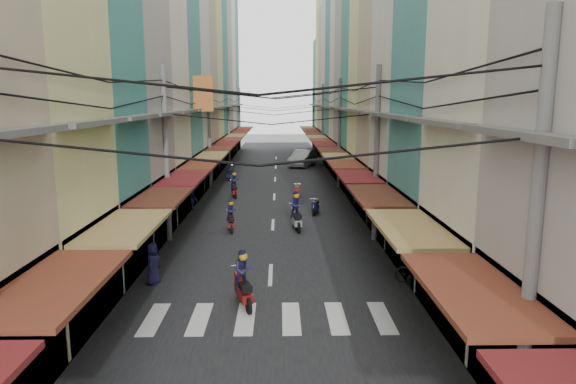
{
  "coord_description": "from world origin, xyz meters",
  "views": [
    {
      "loc": [
        0.35,
        -20.79,
        6.62
      ],
      "look_at": [
        0.76,
        3.31,
        2.28
      ],
      "focal_mm": 32.0,
      "sensor_mm": 36.0,
      "label": 1
    }
  ],
  "objects": [
    {
      "name": "sidewalk_left",
      "position": [
        -6.5,
        20.0,
        0.03
      ],
      "size": [
        3.0,
        80.0,
        0.06
      ],
      "primitive_type": "cube",
      "color": "gray",
      "rests_on": "ground"
    },
    {
      "name": "bicycle",
      "position": [
        5.5,
        -3.0,
        0.0
      ],
      "size": [
        1.81,
        0.92,
        1.19
      ],
      "primitive_type": "imported",
      "rotation": [
        0.0,
        0.0,
        1.41
      ],
      "color": "black",
      "rests_on": "ground"
    },
    {
      "name": "white_car",
      "position": [
        2.73,
        30.62,
        0.0
      ],
      "size": [
        6.24,
        4.12,
        2.05
      ],
      "primitive_type": "imported",
      "rotation": [
        0.0,
        0.0,
        -0.35
      ],
      "color": "#BCBBC0",
      "rests_on": "ground"
    },
    {
      "name": "pedestrians",
      "position": [
        -4.07,
        4.66,
        0.98
      ],
      "size": [
        13.33,
        18.36,
        2.05
      ],
      "color": "#241E28",
      "rests_on": "ground"
    },
    {
      "name": "market_umbrella",
      "position": [
        6.48,
        -0.69,
        1.88
      ],
      "size": [
        2.03,
        2.03,
        2.14
      ],
      "color": "#B2B2B7",
      "rests_on": "ground"
    },
    {
      "name": "building_row_right",
      "position": [
        7.92,
        16.45,
        9.41
      ],
      "size": [
        7.8,
        68.98,
        22.59
      ],
      "color": "teal",
      "rests_on": "ground"
    },
    {
      "name": "ground",
      "position": [
        0.0,
        0.0,
        0.0
      ],
      "size": [
        160.0,
        160.0,
        0.0
      ],
      "primitive_type": "plane",
      "color": "slate",
      "rests_on": "ground"
    },
    {
      "name": "sidewalk_right",
      "position": [
        6.5,
        20.0,
        0.03
      ],
      "size": [
        3.0,
        80.0,
        0.06
      ],
      "primitive_type": "cube",
      "color": "gray",
      "rests_on": "ground"
    },
    {
      "name": "road",
      "position": [
        0.0,
        20.0,
        0.01
      ],
      "size": [
        10.0,
        80.0,
        0.02
      ],
      "primitive_type": "cube",
      "color": "black",
      "rests_on": "ground"
    },
    {
      "name": "crosswalk",
      "position": [
        -0.0,
        -6.0,
        0.03
      ],
      "size": [
        7.55,
        2.4,
        0.01
      ],
      "color": "silver",
      "rests_on": "ground"
    },
    {
      "name": "utility_poles",
      "position": [
        0.0,
        15.01,
        6.59
      ],
      "size": [
        10.2,
        66.13,
        8.2
      ],
      "color": "slate",
      "rests_on": "ground"
    },
    {
      "name": "building_row_left",
      "position": [
        -7.92,
        16.56,
        9.78
      ],
      "size": [
        7.8,
        67.67,
        23.7
      ],
      "color": "beige",
      "rests_on": "ground"
    },
    {
      "name": "traffic_sign",
      "position": [
        5.46,
        -4.68,
        2.09
      ],
      "size": [
        0.1,
        0.63,
        2.87
      ],
      "color": "slate",
      "rests_on": "ground"
    },
    {
      "name": "moving_scooters",
      "position": [
        -0.75,
        7.07,
        0.54
      ],
      "size": [
        6.6,
        28.59,
        2.01
      ],
      "color": "black",
      "rests_on": "ground"
    },
    {
      "name": "parked_scooters",
      "position": [
        4.74,
        -3.55,
        0.45
      ],
      "size": [
        13.24,
        11.62,
        0.98
      ],
      "color": "black",
      "rests_on": "ground"
    }
  ]
}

